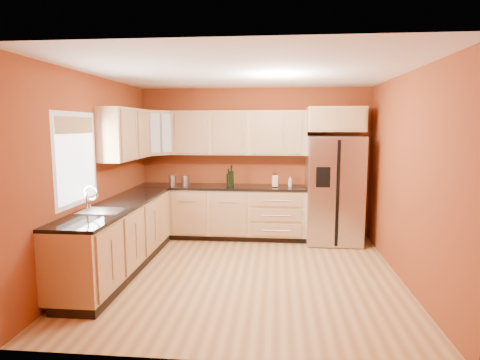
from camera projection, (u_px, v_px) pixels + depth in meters
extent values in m
plane|color=#9F6D3D|center=(245.00, 274.00, 5.30)|extent=(4.00, 4.00, 0.00)
plane|color=white|center=(245.00, 72.00, 4.95)|extent=(4.00, 4.00, 0.00)
cube|color=maroon|center=(254.00, 163.00, 7.10)|extent=(4.00, 0.04, 2.60)
cube|color=maroon|center=(224.00, 208.00, 3.15)|extent=(4.00, 0.04, 2.60)
cube|color=maroon|center=(95.00, 175.00, 5.31)|extent=(0.04, 4.00, 2.60)
cube|color=maroon|center=(406.00, 178.00, 4.94)|extent=(0.04, 4.00, 2.60)
cube|color=#A67550|center=(221.00, 213.00, 6.96)|extent=(2.90, 0.60, 0.88)
cube|color=#A67550|center=(119.00, 238.00, 5.39)|extent=(0.60, 2.80, 0.88)
cube|color=black|center=(221.00, 187.00, 6.89)|extent=(2.90, 0.62, 0.04)
cube|color=black|center=(118.00, 205.00, 5.33)|extent=(0.62, 2.80, 0.04)
cube|color=#A67550|center=(239.00, 133.00, 6.89)|extent=(2.30, 0.33, 0.75)
cube|color=#A67550|center=(126.00, 134.00, 5.94)|extent=(0.33, 1.35, 0.75)
cube|color=#A67550|center=(156.00, 133.00, 6.85)|extent=(0.67, 0.67, 0.75)
cube|color=#A67550|center=(335.00, 119.00, 6.57)|extent=(0.92, 0.60, 0.40)
cube|color=#BCBCC1|center=(334.00, 190.00, 6.66)|extent=(0.90, 0.75, 1.78)
cube|color=white|center=(76.00, 159.00, 4.78)|extent=(0.03, 0.90, 1.00)
cylinder|color=#BCBCC1|center=(186.00, 181.00, 6.89)|extent=(0.12, 0.12, 0.18)
cylinder|color=#BCBCC1|center=(173.00, 180.00, 6.89)|extent=(0.12, 0.12, 0.18)
cube|color=tan|center=(275.00, 181.00, 6.77)|extent=(0.10, 0.10, 0.19)
cylinder|color=silver|center=(290.00, 182.00, 6.81)|extent=(0.07, 0.07, 0.17)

